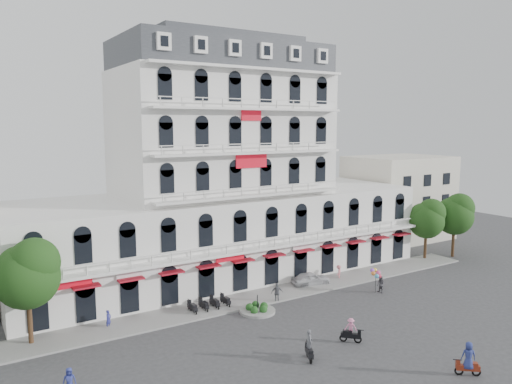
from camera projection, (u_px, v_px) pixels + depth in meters
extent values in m
plane|color=#38383A|center=(327.00, 328.00, 40.72)|extent=(120.00, 120.00, 0.00)
cube|color=gray|center=(267.00, 296.00, 48.28)|extent=(53.00, 4.00, 0.16)
cube|color=silver|center=(223.00, 234.00, 55.26)|extent=(45.00, 14.00, 9.00)
cube|color=silver|center=(222.00, 134.00, 53.79)|extent=(22.00, 12.00, 13.00)
cube|color=#2D3035|center=(221.00, 58.00, 52.72)|extent=(21.56, 11.76, 3.00)
cube|color=#2D3035|center=(221.00, 40.00, 52.46)|extent=(15.84, 8.64, 0.80)
cube|color=#A31423|center=(259.00, 258.00, 49.08)|extent=(40.50, 1.00, 0.15)
cube|color=red|center=(251.00, 161.00, 48.97)|extent=(3.50, 0.10, 1.40)
cube|color=beige|center=(398.00, 198.00, 72.48)|extent=(14.00, 10.00, 12.00)
cylinder|color=gray|center=(257.00, 311.00, 44.18)|extent=(3.20, 3.20, 0.24)
cylinder|color=black|center=(257.00, 303.00, 44.07)|extent=(0.08, 0.08, 1.40)
sphere|color=#164318|center=(264.00, 306.00, 44.50)|extent=(0.70, 0.70, 0.70)
sphere|color=#164318|center=(256.00, 305.00, 44.81)|extent=(0.70, 0.70, 0.70)
sphere|color=#164318|center=(250.00, 307.00, 44.19)|extent=(0.70, 0.70, 0.70)
sphere|color=#164318|center=(254.00, 310.00, 43.50)|extent=(0.70, 0.70, 0.70)
sphere|color=#164318|center=(263.00, 309.00, 43.67)|extent=(0.70, 0.70, 0.70)
cylinder|color=#382314|center=(30.00, 321.00, 37.44)|extent=(0.36, 0.36, 3.74)
sphere|color=#1A3B13|center=(27.00, 277.00, 36.99)|extent=(4.76, 4.76, 4.76)
sphere|color=#1A3B13|center=(34.00, 263.00, 36.85)|extent=(3.74, 3.74, 3.74)
sphere|color=#1A3B13|center=(20.00, 268.00, 36.94)|extent=(3.40, 3.40, 3.40)
cylinder|color=#382314|center=(425.00, 246.00, 61.49)|extent=(0.36, 0.36, 3.43)
sphere|color=#1A3B13|center=(426.00, 221.00, 61.08)|extent=(4.37, 4.37, 4.37)
sphere|color=#1A3B13|center=(432.00, 213.00, 60.95)|extent=(3.43, 3.43, 3.43)
sphere|color=#1A3B13|center=(422.00, 216.00, 61.03)|extent=(3.12, 3.12, 3.12)
cylinder|color=#382314|center=(453.00, 242.00, 62.74)|extent=(0.36, 0.36, 3.65)
sphere|color=#1A3B13|center=(454.00, 216.00, 62.29)|extent=(4.65, 4.65, 4.65)
sphere|color=#1A3B13|center=(460.00, 208.00, 62.16)|extent=(3.65, 3.65, 3.65)
sphere|color=#1A3B13|center=(451.00, 211.00, 62.25)|extent=(3.32, 3.32, 3.32)
imported|color=silver|center=(311.00, 279.00, 51.63)|extent=(4.28, 2.32, 1.38)
cube|color=black|center=(309.00, 352.00, 35.19)|extent=(0.97, 1.50, 0.35)
torus|color=black|center=(308.00, 353.00, 35.77)|extent=(0.37, 0.59, 0.60)
torus|color=black|center=(311.00, 360.00, 34.69)|extent=(0.37, 0.59, 0.60)
imported|color=#58595F|center=(309.00, 342.00, 35.09)|extent=(0.68, 0.78, 1.80)
cube|color=maroon|center=(468.00, 368.00, 33.00)|extent=(1.37, 1.23, 0.35)
torus|color=black|center=(459.00, 371.00, 33.11)|extent=(0.54, 0.48, 0.60)
torus|color=black|center=(476.00, 372.00, 32.96)|extent=(0.54, 0.48, 0.60)
imported|color=navy|center=(469.00, 356.00, 32.89)|extent=(1.08, 1.04, 1.87)
cube|color=black|center=(351.00, 335.00, 38.05)|extent=(1.30, 1.32, 0.35)
torus|color=black|center=(358.00, 339.00, 37.95)|extent=(0.51, 0.51, 0.60)
torus|color=black|center=(343.00, 338.00, 38.21)|extent=(0.51, 0.51, 0.60)
imported|color=pink|center=(351.00, 327.00, 37.96)|extent=(1.05, 1.06, 1.47)
imported|color=navy|center=(69.00, 381.00, 30.78)|extent=(0.91, 0.70, 1.65)
imported|color=slate|center=(277.00, 293.00, 46.57)|extent=(1.19, 0.91, 1.87)
imported|color=#DC747D|center=(339.00, 272.00, 53.61)|extent=(1.14, 1.03, 1.54)
imported|color=navy|center=(108.00, 319.00, 40.66)|extent=(0.66, 0.62, 1.52)
imported|color=#535259|center=(381.00, 284.00, 49.20)|extent=(0.68, 0.85, 1.72)
cylinder|color=black|center=(376.00, 283.00, 49.22)|extent=(0.04, 0.04, 2.00)
sphere|color=#E54C99|center=(378.00, 273.00, 49.27)|extent=(0.44, 0.44, 0.44)
sphere|color=yellow|center=(375.00, 270.00, 49.41)|extent=(0.44, 0.44, 0.44)
sphere|color=#994CD8|center=(372.00, 270.00, 49.22)|extent=(0.44, 0.44, 0.44)
sphere|color=orange|center=(373.00, 273.00, 48.90)|extent=(0.44, 0.44, 0.44)
sphere|color=#4CB2E5|center=(377.00, 276.00, 48.77)|extent=(0.44, 0.44, 0.44)
sphere|color=#D8334C|center=(379.00, 276.00, 48.96)|extent=(0.44, 0.44, 0.44)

